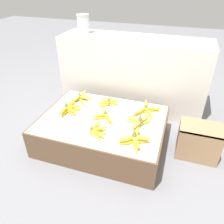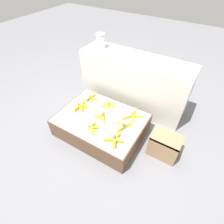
{
  "view_description": "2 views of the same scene",
  "coord_description": "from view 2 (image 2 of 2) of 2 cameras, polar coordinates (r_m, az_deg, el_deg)",
  "views": [
    {
      "loc": [
        0.53,
        -1.35,
        1.25
      ],
      "look_at": [
        0.08,
        0.0,
        0.33
      ],
      "focal_mm": 35.0,
      "sensor_mm": 36.0,
      "label": 1
    },
    {
      "loc": [
        0.85,
        -1.15,
        1.7
      ],
      "look_at": [
        0.13,
        0.04,
        0.38
      ],
      "focal_mm": 28.0,
      "sensor_mm": 36.0,
      "label": 2
    }
  ],
  "objects": [
    {
      "name": "banana_bunch_back_midleft",
      "position": [
        2.16,
        -1.16,
        2.42
      ],
      "size": [
        0.19,
        0.18,
        0.09
      ],
      "color": "gold",
      "rests_on": "display_platform"
    },
    {
      "name": "banana_bunch_middle_midleft",
      "position": [
        2.01,
        -3.24,
        -1.46
      ],
      "size": [
        0.2,
        0.2,
        0.09
      ],
      "color": "gold",
      "rests_on": "display_platform"
    },
    {
      "name": "foam_tray_white",
      "position": [
        2.26,
        5.61,
        18.09
      ],
      "size": [
        0.25,
        0.19,
        0.02
      ],
      "color": "white",
      "rests_on": "back_vendor_table"
    },
    {
      "name": "display_platform",
      "position": [
        2.13,
        -3.53,
        -4.23
      ],
      "size": [
        0.99,
        0.73,
        0.25
      ],
      "color": "brown",
      "rests_on": "ground_plane"
    },
    {
      "name": "banana_bunch_back_midright",
      "position": [
        2.04,
        6.88,
        -1.21
      ],
      "size": [
        0.23,
        0.26,
        0.08
      ],
      "color": "gold",
      "rests_on": "display_platform"
    },
    {
      "name": "banana_bunch_middle_left",
      "position": [
        2.16,
        -10.37,
        1.73
      ],
      "size": [
        0.16,
        0.23,
        0.1
      ],
      "color": "gold",
      "rests_on": "display_platform"
    },
    {
      "name": "banana_bunch_back_left",
      "position": [
        2.28,
        -6.76,
        4.6
      ],
      "size": [
        0.21,
        0.27,
        0.08
      ],
      "color": "gold",
      "rests_on": "display_platform"
    },
    {
      "name": "wooden_crate",
      "position": [
        2.01,
        16.75,
        -10.38
      ],
      "size": [
        0.31,
        0.23,
        0.26
      ],
      "color": "#997551",
      "rests_on": "ground_plane"
    },
    {
      "name": "banana_bunch_front_midright",
      "position": [
        1.78,
        0.82,
        -9.0
      ],
      "size": [
        0.22,
        0.22,
        0.11
      ],
      "color": "gold",
      "rests_on": "display_platform"
    },
    {
      "name": "banana_bunch_front_midleft",
      "position": [
        1.91,
        -6.39,
        -5.13
      ],
      "size": [
        0.15,
        0.2,
        0.08
      ],
      "color": "yellow",
      "rests_on": "display_platform"
    },
    {
      "name": "glass_jar",
      "position": [
        2.44,
        -3.74,
        22.26
      ],
      "size": [
        0.12,
        0.12,
        0.18
      ],
      "color": "silver",
      "rests_on": "back_vendor_table"
    },
    {
      "name": "foam_tray_dark",
      "position": [
        2.11,
        17.6,
        14.39
      ],
      "size": [
        0.28,
        0.2,
        0.02
      ],
      "color": "white",
      "rests_on": "back_vendor_table"
    },
    {
      "name": "back_vendor_table",
      "position": [
        2.41,
        7.07,
        9.51
      ],
      "size": [
        1.44,
        0.41,
        0.72
      ],
      "color": "beige",
      "rests_on": "ground_plane"
    },
    {
      "name": "banana_bunch_middle_midright",
      "position": [
        1.9,
        3.58,
        -4.52
      ],
      "size": [
        0.2,
        0.24,
        0.11
      ],
      "color": "gold",
      "rests_on": "display_platform"
    },
    {
      "name": "ground_plane",
      "position": [
        2.22,
        -3.4,
        -6.38
      ],
      "size": [
        10.0,
        10.0,
        0.0
      ],
      "primitive_type": "plane",
      "color": "slate"
    }
  ]
}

